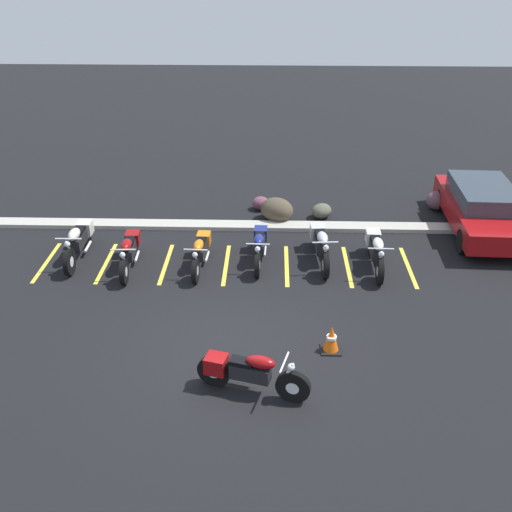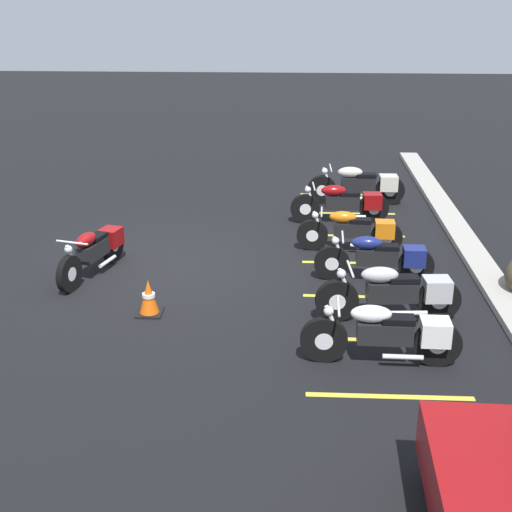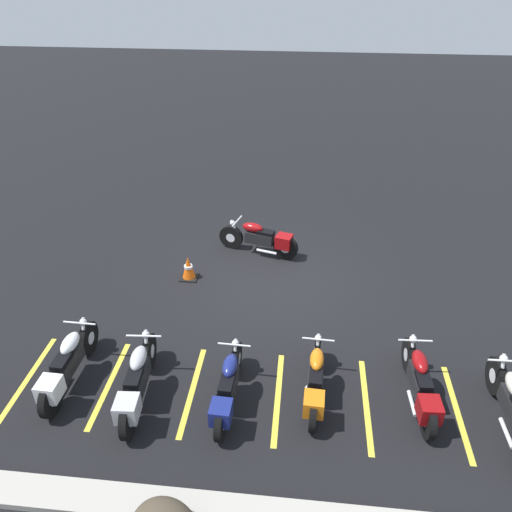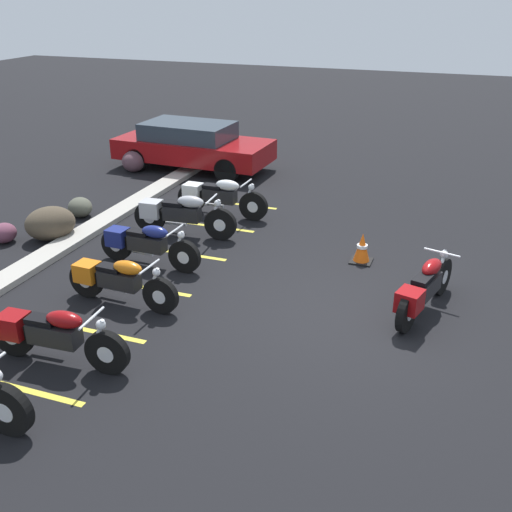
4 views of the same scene
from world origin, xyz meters
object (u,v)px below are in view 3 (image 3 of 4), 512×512
parked_bike_1 (420,384)px  traffic_cone (188,268)px  parked_bike_5 (67,365)px  parked_bike_4 (137,382)px  parked_bike_2 (315,380)px  motorcycle_maroon_featured (262,239)px  parked_bike_3 (228,388)px

parked_bike_1 → traffic_cone: size_ratio=3.68×
parked_bike_5 → parked_bike_4: bearing=-99.7°
traffic_cone → parked_bike_2: bearing=130.9°
motorcycle_maroon_featured → parked_bike_5: size_ratio=0.95×
parked_bike_3 → traffic_cone: (1.50, -3.72, -0.16)m
motorcycle_maroon_featured → parked_bike_3: 4.98m
parked_bike_5 → traffic_cone: size_ratio=3.78×
motorcycle_maroon_featured → parked_bike_2: size_ratio=1.02×
parked_bike_2 → parked_bike_1: bearing=-84.8°
parked_bike_4 → traffic_cone: size_ratio=3.88×
parked_bike_3 → parked_bike_2: bearing=-75.6°
parked_bike_3 → parked_bike_5: (2.88, -0.20, 0.02)m
traffic_cone → parked_bike_5: bearing=68.7°
parked_bike_1 → parked_bike_2: 1.75m
parked_bike_3 → parked_bike_5: size_ratio=0.95×
parked_bike_1 → parked_bike_2: size_ratio=1.04×
parked_bike_4 → parked_bike_5: parked_bike_4 is taller
motorcycle_maroon_featured → traffic_cone: size_ratio=3.59×
motorcycle_maroon_featured → parked_bike_3: (0.10, 4.98, -0.01)m
parked_bike_1 → parked_bike_5: bearing=88.9°
motorcycle_maroon_featured → parked_bike_4: bearing=87.4°
parked_bike_4 → motorcycle_maroon_featured: bearing=-21.9°
parked_bike_3 → parked_bike_4: size_ratio=0.92×
parked_bike_1 → parked_bike_3: parked_bike_1 is taller
parked_bike_1 → parked_bike_5: parked_bike_5 is taller
parked_bike_2 → traffic_cone: bearing=43.5°
parked_bike_4 → traffic_cone: 3.79m
parked_bike_5 → motorcycle_maroon_featured: bearing=-30.6°
motorcycle_maroon_featured → parked_bike_5: 5.64m
parked_bike_2 → parked_bike_4: 3.01m
parked_bike_4 → parked_bike_2: bearing=-86.6°
parked_bike_1 → parked_bike_3: size_ratio=1.03×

